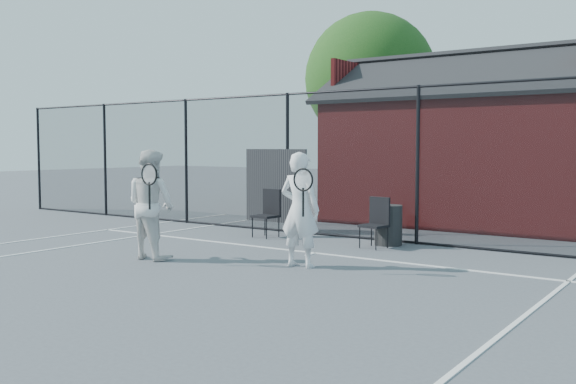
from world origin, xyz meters
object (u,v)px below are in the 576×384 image
Objects in this scene: chair_right at (374,223)px; player_front at (300,209)px; player_back at (151,204)px; waste_bin at (388,225)px; chair_left at (266,214)px; clubhouse at (465,157)px.

player_front is at bearing -83.65° from chair_right.
player_back is 2.39× the size of waste_bin.
waste_bin is at bearing 87.33° from player_front.
chair_left is 2.47m from chair_right.
clubhouse is 3.61× the size of player_back.
chair_left is (0.04, 3.09, -0.42)m from player_back.
player_back is at bearing -86.07° from chair_left.
chair_left is (-2.41, -4.90, -1.13)m from clubhouse.
chair_right is (2.51, 3.09, -0.45)m from player_back.
chair_left is 1.06× the size of chair_right.
player_front is 1.95× the size of chair_right.
waste_bin is (0.05, 0.50, -0.08)m from chair_right.
player_back reaches higher than chair_left.
chair_left reaches higher than chair_right.
waste_bin is (0.13, 2.79, -0.51)m from player_front.
clubhouse is 4.57m from waste_bin.
player_front is 1.85× the size of chair_left.
player_front is 2.55m from player_back.
chair_right is at bearing 87.96° from player_front.
player_front reaches higher than chair_left.
chair_right is at bearing -95.52° from waste_bin.
player_front is (-0.02, -7.19, -0.72)m from clubhouse.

